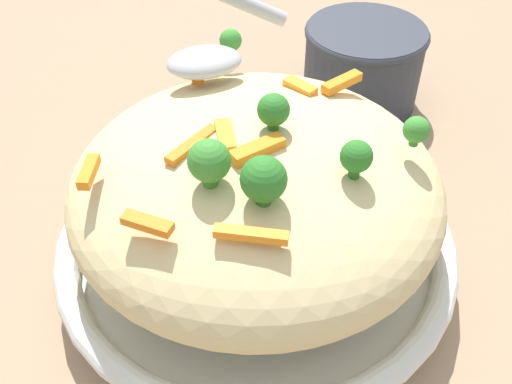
# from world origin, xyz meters

# --- Properties ---
(ground_plane) EXTENTS (2.40, 2.40, 0.00)m
(ground_plane) POSITION_xyz_m (0.00, 0.00, 0.00)
(ground_plane) COLOR #9E7F60
(serving_bowl) EXTENTS (0.30, 0.30, 0.04)m
(serving_bowl) POSITION_xyz_m (0.00, 0.00, 0.02)
(serving_bowl) COLOR silver
(serving_bowl) RESTS_ON ground_plane
(pasta_mound) EXTENTS (0.26, 0.26, 0.10)m
(pasta_mound) POSITION_xyz_m (0.00, 0.00, 0.08)
(pasta_mound) COLOR #DBC689
(pasta_mound) RESTS_ON serving_bowl
(carrot_piece_0) EXTENTS (0.04, 0.02, 0.01)m
(carrot_piece_0) POSITION_xyz_m (0.08, 0.05, 0.13)
(carrot_piece_0) COLOR orange
(carrot_piece_0) RESTS_ON pasta_mound
(carrot_piece_1) EXTENTS (0.01, 0.03, 0.01)m
(carrot_piece_1) POSITION_xyz_m (-0.02, 0.00, 0.13)
(carrot_piece_1) COLOR orange
(carrot_piece_1) RESTS_ON pasta_mound
(carrot_piece_2) EXTENTS (0.02, 0.03, 0.01)m
(carrot_piece_2) POSITION_xyz_m (-0.11, -0.01, 0.13)
(carrot_piece_2) COLOR orange
(carrot_piece_2) RESTS_ON pasta_mound
(carrot_piece_3) EXTENTS (0.04, 0.02, 0.01)m
(carrot_piece_3) POSITION_xyz_m (-0.01, -0.02, 0.14)
(carrot_piece_3) COLOR orange
(carrot_piece_3) RESTS_ON pasta_mound
(carrot_piece_4) EXTENTS (0.01, 0.03, 0.01)m
(carrot_piece_4) POSITION_xyz_m (-0.02, 0.09, 0.13)
(carrot_piece_4) COLOR orange
(carrot_piece_4) RESTS_ON pasta_mound
(carrot_piece_5) EXTENTS (0.04, 0.03, 0.01)m
(carrot_piece_5) POSITION_xyz_m (-0.04, -0.00, 0.13)
(carrot_piece_5) COLOR orange
(carrot_piece_5) RESTS_ON pasta_mound
(carrot_piece_6) EXTENTS (0.02, 0.03, 0.01)m
(carrot_piece_6) POSITION_xyz_m (0.05, 0.05, 0.13)
(carrot_piece_6) COLOR orange
(carrot_piece_6) RESTS_ON pasta_mound
(carrot_piece_7) EXTENTS (0.03, 0.03, 0.01)m
(carrot_piece_7) POSITION_xyz_m (-0.08, -0.06, 0.13)
(carrot_piece_7) COLOR orange
(carrot_piece_7) RESTS_ON pasta_mound
(carrot_piece_8) EXTENTS (0.04, 0.02, 0.01)m
(carrot_piece_8) POSITION_xyz_m (-0.03, -0.08, 0.13)
(carrot_piece_8) COLOR orange
(carrot_piece_8) RESTS_ON pasta_mound
(broccoli_floret_0) EXTENTS (0.03, 0.03, 0.03)m
(broccoli_floret_0) POSITION_xyz_m (-0.01, -0.06, 0.14)
(broccoli_floret_0) COLOR #296820
(broccoli_floret_0) RESTS_ON pasta_mound
(broccoli_floret_1) EXTENTS (0.02, 0.02, 0.03)m
(broccoli_floret_1) POSITION_xyz_m (0.01, -0.00, 0.15)
(broccoli_floret_1) COLOR #296820
(broccoli_floret_1) RESTS_ON pasta_mound
(broccoli_floret_2) EXTENTS (0.02, 0.02, 0.02)m
(broccoli_floret_2) POSITION_xyz_m (0.10, -0.03, 0.14)
(broccoli_floret_2) COLOR #377928
(broccoli_floret_2) RESTS_ON pasta_mound
(broccoli_floret_3) EXTENTS (0.02, 0.02, 0.02)m
(broccoli_floret_3) POSITION_xyz_m (0.01, 0.11, 0.14)
(broccoli_floret_3) COLOR #377928
(broccoli_floret_3) RESTS_ON pasta_mound
(broccoli_floret_4) EXTENTS (0.03, 0.03, 0.03)m
(broccoli_floret_4) POSITION_xyz_m (-0.04, -0.04, 0.15)
(broccoli_floret_4) COLOR #377928
(broccoli_floret_4) RESTS_ON pasta_mound
(broccoli_floret_5) EXTENTS (0.02, 0.02, 0.03)m
(broccoli_floret_5) POSITION_xyz_m (0.05, -0.05, 0.14)
(broccoli_floret_5) COLOR #296820
(broccoli_floret_5) RESTS_ON pasta_mound
(serving_spoon) EXTENTS (0.13, 0.10, 0.07)m
(serving_spoon) POSITION_xyz_m (-0.01, 0.11, 0.15)
(serving_spoon) COLOR #B7B7BC
(serving_spoon) RESTS_ON pasta_mound
(companion_bowl) EXTENTS (0.13, 0.13, 0.09)m
(companion_bowl) POSITION_xyz_m (0.17, 0.20, 0.05)
(companion_bowl) COLOR #333842
(companion_bowl) RESTS_ON ground_plane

